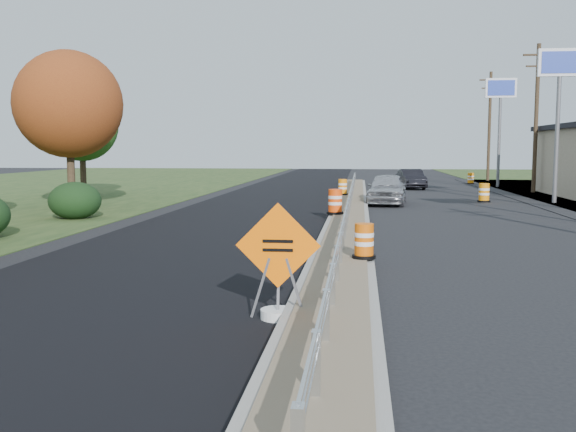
# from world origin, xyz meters

# --- Properties ---
(ground) EXTENTS (140.00, 140.00, 0.00)m
(ground) POSITION_xyz_m (0.00, 0.00, 0.00)
(ground) COLOR black
(ground) RESTS_ON ground
(milled_overlay) EXTENTS (7.20, 120.00, 0.01)m
(milled_overlay) POSITION_xyz_m (-4.40, 10.00, 0.01)
(milled_overlay) COLOR black
(milled_overlay) RESTS_ON ground
(median) EXTENTS (1.60, 55.00, 0.23)m
(median) POSITION_xyz_m (0.00, 8.00, 0.11)
(median) COLOR gray
(median) RESTS_ON ground
(guardrail) EXTENTS (0.10, 46.15, 0.72)m
(guardrail) POSITION_xyz_m (0.00, 9.00, 0.73)
(guardrail) COLOR silver
(guardrail) RESTS_ON median
(pylon_sign_mid) EXTENTS (2.20, 0.30, 7.90)m
(pylon_sign_mid) POSITION_xyz_m (10.50, 16.00, 6.48)
(pylon_sign_mid) COLOR slate
(pylon_sign_mid) RESTS_ON ground
(pylon_sign_north) EXTENTS (2.20, 0.30, 7.90)m
(pylon_sign_north) POSITION_xyz_m (10.50, 30.00, 6.48)
(pylon_sign_north) COLOR slate
(pylon_sign_north) RESTS_ON ground
(utility_pole_nmid) EXTENTS (1.90, 0.26, 9.40)m
(utility_pole_nmid) POSITION_xyz_m (11.50, 24.00, 4.93)
(utility_pole_nmid) COLOR #473523
(utility_pole_nmid) RESTS_ON ground
(utility_pole_north) EXTENTS (1.90, 0.26, 9.40)m
(utility_pole_north) POSITION_xyz_m (11.50, 39.00, 4.93)
(utility_pole_north) COLOR #473523
(utility_pole_north) RESTS_ON ground
(hedge_north) EXTENTS (2.09, 2.09, 1.52)m
(hedge_north) POSITION_xyz_m (-11.00, 6.00, 0.76)
(hedge_north) COLOR black
(hedge_north) RESTS_ON ground
(tree_near_red) EXTENTS (4.95, 4.95, 7.35)m
(tree_near_red) POSITION_xyz_m (-13.00, 10.00, 4.86)
(tree_near_red) COLOR #473523
(tree_near_red) RESTS_ON ground
(tree_near_back) EXTENTS (4.29, 4.29, 6.37)m
(tree_near_back) POSITION_xyz_m (-16.00, 18.00, 4.21)
(tree_near_back) COLOR #473523
(tree_near_back) RESTS_ON ground
(caution_sign) EXTENTS (1.43, 0.59, 1.96)m
(caution_sign) POSITION_xyz_m (-0.90, -8.20, 0.50)
(caution_sign) COLOR white
(caution_sign) RESTS_ON ground
(barrel_median_near) EXTENTS (0.57, 0.57, 0.84)m
(barrel_median_near) POSITION_xyz_m (0.55, -3.33, 0.63)
(barrel_median_near) COLOR black
(barrel_median_near) RESTS_ON median
(barrel_median_mid) EXTENTS (0.68, 0.68, 0.99)m
(barrel_median_mid) POSITION_xyz_m (-0.55, 6.99, 0.71)
(barrel_median_mid) COLOR black
(barrel_median_mid) RESTS_ON median
(barrel_median_far) EXTENTS (0.61, 0.61, 0.89)m
(barrel_median_far) POSITION_xyz_m (-0.55, 17.58, 0.66)
(barrel_median_far) COLOR black
(barrel_median_far) RESTS_ON median
(barrel_shoulder_mid) EXTENTS (0.68, 0.68, 1.00)m
(barrel_shoulder_mid) POSITION_xyz_m (7.00, 16.39, 0.48)
(barrel_shoulder_mid) COLOR black
(barrel_shoulder_mid) RESTS_ON ground
(barrel_shoulder_far) EXTENTS (0.61, 0.61, 0.90)m
(barrel_shoulder_far) POSITION_xyz_m (9.20, 33.88, 0.43)
(barrel_shoulder_far) COLOR black
(barrel_shoulder_far) RESTS_ON ground
(car_silver) EXTENTS (2.32, 4.82, 1.59)m
(car_silver) POSITION_xyz_m (1.80, 14.47, 0.79)
(car_silver) COLOR #B2B1B6
(car_silver) RESTS_ON ground
(car_dark_mid) EXTENTS (1.98, 4.34, 1.38)m
(car_dark_mid) POSITION_xyz_m (4.01, 27.42, 0.69)
(car_dark_mid) COLOR black
(car_dark_mid) RESTS_ON ground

